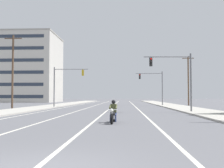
{
  "coord_description": "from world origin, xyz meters",
  "views": [
    {
      "loc": [
        1.99,
        -6.07,
        1.67
      ],
      "look_at": [
        0.51,
        26.47,
        3.18
      ],
      "focal_mm": 43.61,
      "sensor_mm": 36.0,
      "label": 1
    }
  ],
  "objects_px": {
    "traffic_signal_mid_right": "(155,83)",
    "motorcycle_with_rider": "(113,114)",
    "apartment_building_far_left_block": "(25,69)",
    "traffic_signal_near_left": "(64,80)",
    "traffic_signal_near_right": "(177,73)",
    "utility_pole_left_near": "(13,70)",
    "utility_pole_right_far": "(188,80)"
  },
  "relations": [
    {
      "from": "traffic_signal_near_left",
      "to": "traffic_signal_mid_right",
      "type": "distance_m",
      "value": 16.74
    },
    {
      "from": "traffic_signal_near_left",
      "to": "utility_pole_right_far",
      "type": "relative_size",
      "value": 0.67
    },
    {
      "from": "traffic_signal_near_right",
      "to": "apartment_building_far_left_block",
      "type": "relative_size",
      "value": 0.3
    },
    {
      "from": "traffic_signal_mid_right",
      "to": "apartment_building_far_left_block",
      "type": "height_order",
      "value": "apartment_building_far_left_block"
    },
    {
      "from": "motorcycle_with_rider",
      "to": "utility_pole_left_near",
      "type": "xyz_separation_m",
      "value": [
        -14.24,
        18.35,
        4.6
      ]
    },
    {
      "from": "apartment_building_far_left_block",
      "to": "motorcycle_with_rider",
      "type": "bearing_deg",
      "value": -65.25
    },
    {
      "from": "traffic_signal_near_right",
      "to": "utility_pole_left_near",
      "type": "bearing_deg",
      "value": 161.31
    },
    {
      "from": "traffic_signal_mid_right",
      "to": "traffic_signal_near_left",
      "type": "bearing_deg",
      "value": -151.11
    },
    {
      "from": "utility_pole_right_far",
      "to": "traffic_signal_near_right",
      "type": "bearing_deg",
      "value": -105.89
    },
    {
      "from": "traffic_signal_near_right",
      "to": "traffic_signal_near_left",
      "type": "xyz_separation_m",
      "value": [
        -14.75,
        12.38,
        0.02
      ]
    },
    {
      "from": "motorcycle_with_rider",
      "to": "utility_pole_right_far",
      "type": "bearing_deg",
      "value": 69.53
    },
    {
      "from": "utility_pole_left_near",
      "to": "motorcycle_with_rider",
      "type": "bearing_deg",
      "value": -52.2
    },
    {
      "from": "traffic_signal_near_right",
      "to": "utility_pole_left_near",
      "type": "xyz_separation_m",
      "value": [
        -20.5,
        6.94,
        1.07
      ]
    },
    {
      "from": "traffic_signal_near_right",
      "to": "traffic_signal_near_left",
      "type": "distance_m",
      "value": 19.26
    },
    {
      "from": "utility_pole_right_far",
      "to": "apartment_building_far_left_block",
      "type": "distance_m",
      "value": 52.34
    },
    {
      "from": "traffic_signal_near_right",
      "to": "traffic_signal_mid_right",
      "type": "relative_size",
      "value": 1.0
    },
    {
      "from": "traffic_signal_near_right",
      "to": "utility_pole_left_near",
      "type": "relative_size",
      "value": 0.63
    },
    {
      "from": "motorcycle_with_rider",
      "to": "utility_pole_left_near",
      "type": "height_order",
      "value": "utility_pole_left_near"
    },
    {
      "from": "motorcycle_with_rider",
      "to": "utility_pole_right_far",
      "type": "relative_size",
      "value": 0.24
    },
    {
      "from": "traffic_signal_near_left",
      "to": "utility_pole_left_near",
      "type": "height_order",
      "value": "utility_pole_left_near"
    },
    {
      "from": "motorcycle_with_rider",
      "to": "apartment_building_far_left_block",
      "type": "height_order",
      "value": "apartment_building_far_left_block"
    },
    {
      "from": "motorcycle_with_rider",
      "to": "utility_pole_left_near",
      "type": "bearing_deg",
      "value": 127.8
    },
    {
      "from": "motorcycle_with_rider",
      "to": "utility_pole_right_far",
      "type": "xyz_separation_m",
      "value": [
        12.65,
        33.89,
        4.24
      ]
    },
    {
      "from": "traffic_signal_near_right",
      "to": "utility_pole_left_near",
      "type": "height_order",
      "value": "utility_pole_left_near"
    },
    {
      "from": "traffic_signal_mid_right",
      "to": "utility_pole_left_near",
      "type": "relative_size",
      "value": 0.63
    },
    {
      "from": "apartment_building_far_left_block",
      "to": "traffic_signal_mid_right",
      "type": "bearing_deg",
      "value": -42.13
    },
    {
      "from": "traffic_signal_mid_right",
      "to": "motorcycle_with_rider",
      "type": "bearing_deg",
      "value": -100.94
    },
    {
      "from": "traffic_signal_near_right",
      "to": "traffic_signal_mid_right",
      "type": "bearing_deg",
      "value": 90.26
    },
    {
      "from": "motorcycle_with_rider",
      "to": "traffic_signal_mid_right",
      "type": "distance_m",
      "value": 32.67
    },
    {
      "from": "traffic_signal_mid_right",
      "to": "utility_pole_left_near",
      "type": "height_order",
      "value": "utility_pole_left_near"
    },
    {
      "from": "motorcycle_with_rider",
      "to": "traffic_signal_near_left",
      "type": "height_order",
      "value": "traffic_signal_near_left"
    },
    {
      "from": "traffic_signal_near_left",
      "to": "apartment_building_far_left_block",
      "type": "bearing_deg",
      "value": 117.58
    }
  ]
}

